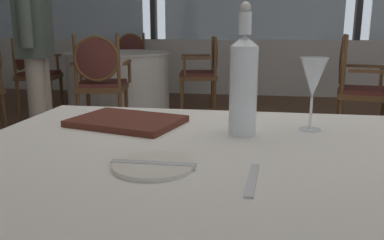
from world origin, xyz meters
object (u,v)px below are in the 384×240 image
object	(u,v)px
dining_chair_0_3	(205,68)
dining_chair_1_3	(354,80)
wine_glass	(313,79)
dining_chair_0_0	(130,60)
menu_book	(127,121)
dining_chair_0_1	(32,68)
water_bottle	(243,82)
side_plate	(153,165)
diner_person_0	(35,39)
dining_chair_0_2	(100,76)

from	to	relation	value
dining_chair_0_3	dining_chair_1_3	xyz separation A→B (m)	(1.55, -1.01, 0.01)
wine_glass	dining_chair_0_0	xyz separation A→B (m)	(-2.04, 4.58, -0.33)
dining_chair_0_0	menu_book	bearing A→B (deg)	7.66
wine_glass	dining_chair_0_1	xyz separation A→B (m)	(-2.90, 3.34, -0.35)
wine_glass	dining_chair_1_3	bearing A→B (deg)	74.53
dining_chair_0_3	wine_glass	bearing A→B (deg)	91.94
dining_chair_0_0	dining_chair_0_3	distance (m)	1.51
water_bottle	dining_chair_0_3	bearing A→B (deg)	98.98
water_bottle	dining_chair_0_1	xyz separation A→B (m)	(-2.70, 3.42, -0.34)
wine_glass	side_plate	bearing A→B (deg)	-134.08
menu_book	water_bottle	bearing A→B (deg)	5.38
dining_chair_0_0	dining_chair_0_1	world-z (taller)	dining_chair_0_0
water_bottle	wine_glass	distance (m)	0.21
dining_chair_0_3	diner_person_0	size ratio (longest dim) A/B	0.55
side_plate	dining_chair_1_3	bearing A→B (deg)	70.02
dining_chair_0_0	dining_chair_1_3	xyz separation A→B (m)	(2.79, -1.88, -0.00)
diner_person_0	dining_chair_1_3	bearing A→B (deg)	-172.70
water_bottle	dining_chair_1_3	bearing A→B (deg)	71.24
menu_book	dining_chair_0_0	world-z (taller)	dining_chair_0_0
side_plate	wine_glass	bearing A→B (deg)	45.92
diner_person_0	dining_chair_0_2	bearing A→B (deg)	-114.92
dining_chair_0_3	side_plate	bearing A→B (deg)	85.69
dining_chair_0_2	dining_chair_1_3	bearing A→B (deg)	-94.64
dining_chair_1_3	side_plate	bearing A→B (deg)	-99.92
wine_glass	dining_chair_0_0	world-z (taller)	dining_chair_0_0
side_plate	water_bottle	distance (m)	0.39
wine_glass	dining_chair_0_2	size ratio (longest dim) A/B	0.22
menu_book	diner_person_0	world-z (taller)	diner_person_0
dining_chair_0_1	water_bottle	bearing A→B (deg)	-61.87
dining_chair_0_2	water_bottle	bearing A→B (deg)	-160.35
menu_book	dining_chair_0_3	world-z (taller)	dining_chair_0_3
water_bottle	dining_chair_0_1	bearing A→B (deg)	128.28
dining_chair_1_3	wine_glass	bearing A→B (deg)	-95.40
wine_glass	diner_person_0	bearing A→B (deg)	138.42
dining_chair_0_0	dining_chair_0_2	world-z (taller)	dining_chair_0_2
dining_chair_1_3	dining_chair_0_3	bearing A→B (deg)	156.86
dining_chair_0_1	diner_person_0	world-z (taller)	diner_person_0
side_plate	dining_chair_0_2	bearing A→B (deg)	114.13
dining_chair_0_3	dining_chair_0_2	bearing A→B (deg)	45.13
side_plate	diner_person_0	size ratio (longest dim) A/B	0.11
side_plate	menu_book	xyz separation A→B (m)	(-0.18, 0.37, 0.01)
water_bottle	dining_chair_1_3	xyz separation A→B (m)	(0.95, 2.78, -0.33)
dining_chair_0_2	menu_book	bearing A→B (deg)	-166.33
side_plate	menu_book	bearing A→B (deg)	116.13
dining_chair_0_2	diner_person_0	distance (m)	0.97
diner_person_0	side_plate	bearing A→B (deg)	109.13
dining_chair_0_3	dining_chair_1_3	world-z (taller)	dining_chair_1_3
menu_book	dining_chair_0_0	distance (m)	4.84
wine_glass	dining_chair_0_2	distance (m)	2.99
dining_chair_0_0	dining_chair_1_3	bearing A→B (deg)	45.87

